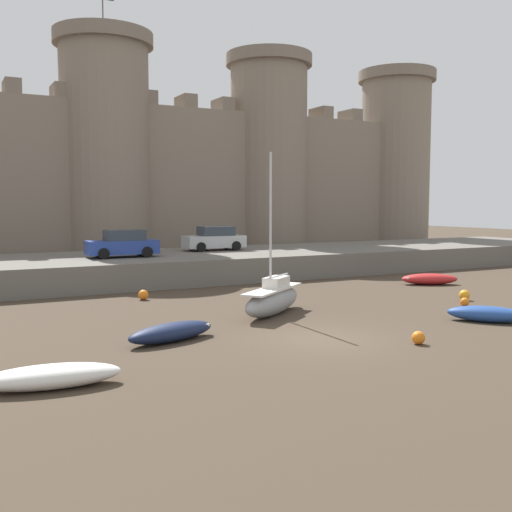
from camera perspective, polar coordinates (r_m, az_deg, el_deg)
ground_plane at (r=20.93m, az=6.40°, el=-7.88°), size 160.00×160.00×0.00m
quay_road at (r=37.59m, az=-9.86°, el=-1.03°), size 69.45×10.00×1.49m
castle at (r=48.09m, az=-14.10°, el=8.86°), size 64.94×7.48×20.54m
sailboat_foreground_centre at (r=25.22m, az=1.63°, el=-4.10°), size 4.54×3.81×6.75m
rowboat_midflat_centre at (r=16.24m, az=-19.00°, el=-10.76°), size 3.62×1.55×0.61m
rowboat_foreground_right at (r=20.61m, az=-8.03°, el=-7.15°), size 3.56×1.99×0.64m
rowboat_near_channel_left at (r=35.86m, az=16.19°, el=-2.10°), size 3.41×2.48×0.65m
rowboat_midflat_right at (r=25.37m, az=21.20°, el=-5.14°), size 2.72×2.96×0.63m
mooring_buoy_off_centre at (r=29.55m, az=-10.68°, el=-3.65°), size 0.49×0.49×0.49m
mooring_buoy_mid_mud at (r=20.73m, az=15.21°, el=-7.52°), size 0.45×0.45×0.45m
mooring_buoy_near_channel at (r=28.82m, az=19.26°, el=-4.16°), size 0.41×0.41×0.41m
mooring_buoy_near_shore at (r=30.60m, az=19.24°, el=-3.54°), size 0.51×0.51×0.51m
car_quay_centre_west at (r=36.17m, az=-12.58°, el=1.11°), size 4.13×1.94×1.62m
car_quay_centre_east at (r=40.57m, az=-3.97°, el=1.64°), size 4.13×1.94×1.62m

